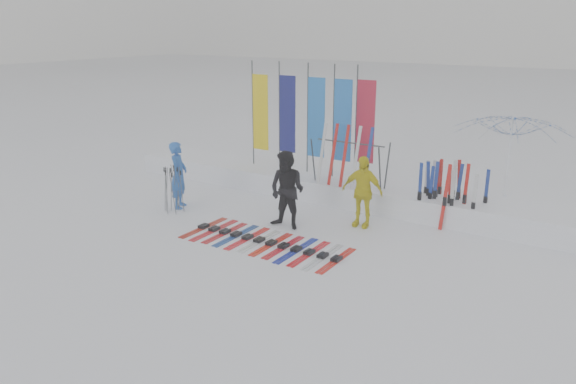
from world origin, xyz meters
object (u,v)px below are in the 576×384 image
Objects in this scene: tent_canopy at (507,163)px; ski_row at (265,242)px; person_yellow at (362,191)px; person_black at (287,190)px; person_blue at (179,175)px; ski_rack at (350,157)px.

ski_row is (-4.09, -5.32, -1.31)m from tent_canopy.
person_yellow is 0.46× the size of ski_row.
tent_canopy is at bearing 44.71° from person_black.
person_blue is at bearing -168.58° from person_yellow.
person_blue reaches higher than ski_row.
person_blue is 4.68m from ski_rack.
person_black is at bearing -113.80° from person_blue.
person_black reaches higher than ski_row.
person_yellow is 4.12m from tent_canopy.
ski_row is at bearing -127.51° from tent_canopy.
ski_rack is (0.49, 2.40, 0.42)m from person_black.
person_yellow is 0.60× the size of tent_canopy.
ski_rack is (0.36, 3.54, 1.35)m from ski_row.
person_blue is 8.77m from tent_canopy.
ski_row is at bearing -132.48° from person_blue.
ski_rack is (-3.73, -1.78, 0.04)m from tent_canopy.
person_yellow is 0.88× the size of ski_rack.
ski_row is at bearing -95.79° from ski_rack.
tent_canopy is (2.72, 3.06, 0.45)m from person_yellow.
person_blue is 0.90× the size of ski_rack.
tent_canopy reaches higher than ski_rack.
ski_rack reaches higher than ski_row.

